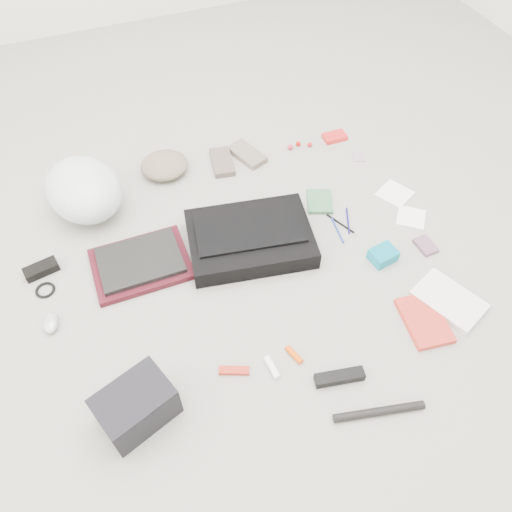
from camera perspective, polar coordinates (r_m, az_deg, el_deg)
name	(u,v)px	position (r m, az deg, el deg)	size (l,w,h in m)	color
ground_plane	(256,264)	(1.86, 0.00, -0.96)	(4.00, 4.00, 0.00)	gray
messenger_bag	(250,239)	(1.89, -0.68, 2.00)	(0.46, 0.33, 0.08)	black
bag_flap	(250,231)	(1.85, -0.70, 2.88)	(0.40, 0.18, 0.01)	black
laptop_sleeve	(141,264)	(1.89, -13.01, -0.91)	(0.35, 0.26, 0.02)	#3F0D16
laptop	(140,260)	(1.87, -13.13, -0.50)	(0.30, 0.22, 0.02)	black
bike_helmet	(84,190)	(2.08, -19.07, 7.19)	(0.28, 0.35, 0.21)	white
beanie	(164,165)	(2.22, -10.44, 10.17)	(0.20, 0.19, 0.07)	#726250
mitten_left	(222,162)	(2.24, -3.89, 10.68)	(0.09, 0.18, 0.03)	brown
mitten_right	(247,154)	(2.27, -1.02, 11.54)	(0.09, 0.18, 0.03)	#716358
power_brick	(41,269)	(1.98, -23.33, -1.40)	(0.12, 0.05, 0.03)	black
cable_coil	(45,290)	(1.93, -22.96, -3.60)	(0.07, 0.07, 0.01)	black
mouse	(51,323)	(1.83, -22.43, -7.06)	(0.05, 0.09, 0.03)	#A3A3AA
camera_bag	(136,406)	(1.55, -13.53, -16.32)	(0.21, 0.15, 0.14)	black
multitool	(234,371)	(1.62, -2.52, -12.95)	(0.10, 0.03, 0.01)	#A11F10
toiletry_tube_white	(272,367)	(1.62, 1.84, -12.60)	(0.02, 0.02, 0.08)	white
toiletry_tube_orange	(294,355)	(1.65, 4.37, -11.17)	(0.02, 0.02, 0.07)	#E14703
u_lock	(339,377)	(1.63, 9.51, -13.49)	(0.16, 0.04, 0.03)	black
bike_pump	(379,412)	(1.61, 13.87, -16.88)	(0.03, 0.03, 0.28)	black
book_red	(424,320)	(1.80, 18.68, -6.99)	(0.13, 0.20, 0.02)	red
book_white	(449,300)	(1.87, 21.16, -4.74)	(0.15, 0.23, 0.02)	silver
notepad	(320,201)	(2.08, 7.28, 6.21)	(0.10, 0.13, 0.02)	#366642
pen_blue	(337,230)	(1.99, 9.29, 2.94)	(0.01, 0.01, 0.13)	navy
pen_black	(340,223)	(2.01, 9.60, 3.70)	(0.01, 0.01, 0.14)	black
pen_navy	(348,220)	(2.03, 10.46, 4.01)	(0.01, 0.01, 0.14)	#110D5F
accordion_wallet	(383,255)	(1.91, 14.32, 0.10)	(0.09, 0.08, 0.05)	#06799B
card_deck	(426,246)	(2.01, 18.81, 1.12)	(0.06, 0.09, 0.02)	#734E64
napkin_top	(395,194)	(2.18, 15.57, 6.87)	(0.12, 0.12, 0.01)	white
napkin_bottom	(411,217)	(2.10, 17.29, 4.23)	(0.11, 0.11, 0.01)	white
lollipop_a	(290,147)	(2.32, 3.95, 12.31)	(0.02, 0.02, 0.02)	red
lollipop_b	(298,144)	(2.34, 4.85, 12.66)	(0.02, 0.02, 0.02)	#B80D03
lollipop_c	(310,145)	(2.34, 6.16, 12.55)	(0.02, 0.02, 0.02)	red
altoids_tin	(335,137)	(2.40, 8.98, 13.31)	(0.10, 0.07, 0.02)	red
stamp_sheet	(359,157)	(2.32, 11.68, 11.06)	(0.05, 0.06, 0.00)	#A07E95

